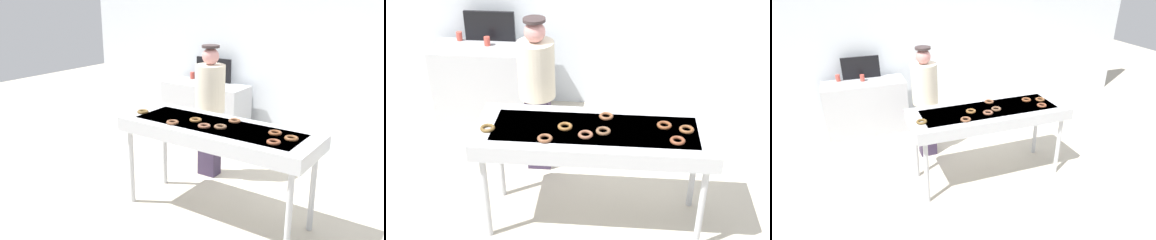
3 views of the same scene
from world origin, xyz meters
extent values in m
plane|color=beige|center=(0.00, 0.00, 0.00)|extent=(16.00, 16.00, 0.00)
cube|color=silver|center=(0.00, 2.33, 1.42)|extent=(8.00, 0.12, 2.84)
cube|color=#B7BABF|center=(0.00, 0.00, 0.91)|extent=(2.01, 0.73, 0.15)
cube|color=slate|center=(0.00, 0.00, 0.94)|extent=(1.71, 0.51, 0.08)
cylinder|color=#B7BABF|center=(-0.91, -0.29, 0.42)|extent=(0.06, 0.06, 0.84)
cylinder|color=#B7BABF|center=(0.91, -0.29, 0.42)|extent=(0.06, 0.06, 0.84)
cylinder|color=#B7BABF|center=(-0.91, 0.29, 0.42)|extent=(0.06, 0.06, 0.84)
cylinder|color=#B7BABF|center=(0.91, 0.29, 0.42)|extent=(0.06, 0.06, 0.84)
torus|color=brown|center=(-0.25, -0.01, 1.00)|extent=(0.15, 0.15, 0.03)
torus|color=brown|center=(-0.39, -0.21, 1.00)|extent=(0.16, 0.16, 0.03)
torus|color=brown|center=(0.67, -0.15, 1.00)|extent=(0.16, 0.16, 0.03)
torus|color=brown|center=(0.09, 0.19, 1.00)|extent=(0.18, 0.18, 0.03)
torus|color=brown|center=(-0.89, -0.09, 1.00)|extent=(0.16, 0.16, 0.03)
torus|color=brown|center=(-0.07, -0.13, 1.00)|extent=(0.15, 0.15, 0.03)
torus|color=brown|center=(0.76, 0.03, 1.00)|extent=(0.17, 0.17, 0.03)
torus|color=brown|center=(0.58, 0.08, 1.00)|extent=(0.16, 0.16, 0.03)
torus|color=brown|center=(0.07, -0.06, 1.00)|extent=(0.17, 0.17, 0.03)
cube|color=#372B44|center=(-0.62, 0.82, 0.42)|extent=(0.24, 0.18, 0.83)
cylinder|color=beige|center=(-0.62, 0.82, 1.12)|extent=(0.36, 0.36, 0.57)
sphere|color=tan|center=(-0.62, 0.82, 1.51)|extent=(0.20, 0.20, 0.20)
cylinder|color=#362B2B|center=(-0.62, 0.82, 1.62)|extent=(0.21, 0.21, 0.03)
cube|color=#B7BABF|center=(-1.39, 1.88, 0.45)|extent=(1.32, 0.54, 0.89)
cylinder|color=#CC4C3F|center=(-1.77, 2.07, 0.95)|extent=(0.07, 0.07, 0.11)
cylinder|color=#CC4C3F|center=(-1.39, 1.94, 0.95)|extent=(0.07, 0.07, 0.11)
cube|color=black|center=(-1.39, 2.10, 1.08)|extent=(0.61, 0.04, 0.37)
camera|label=1|loc=(2.07, -3.34, 2.26)|focal=39.35mm
camera|label=2|loc=(0.18, -3.67, 3.22)|focal=48.15mm
camera|label=3|loc=(-1.61, -3.48, 2.67)|focal=31.00mm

